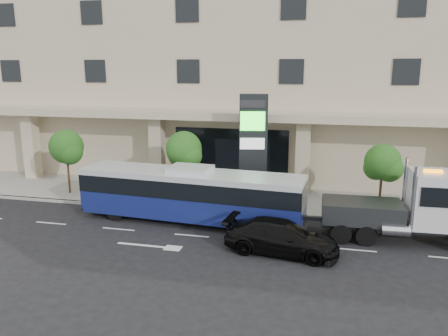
# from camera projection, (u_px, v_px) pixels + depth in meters

# --- Properties ---
(ground) EXTENTS (120.00, 120.00, 0.00)m
(ground) POSITION_uv_depth(u_px,v_px,m) (200.00, 225.00, 23.43)
(ground) COLOR black
(ground) RESTS_ON ground
(sidewalk) EXTENTS (120.00, 6.00, 0.15)m
(sidewalk) POSITION_uv_depth(u_px,v_px,m) (221.00, 197.00, 28.16)
(sidewalk) COLOR gray
(sidewalk) RESTS_ON ground
(curb) EXTENTS (120.00, 0.30, 0.15)m
(curb) POSITION_uv_depth(u_px,v_px,m) (209.00, 212.00, 25.31)
(curb) COLOR gray
(curb) RESTS_ON ground
(convention_center) EXTENTS (60.00, 17.60, 20.00)m
(convention_center) POSITION_uv_depth(u_px,v_px,m) (250.00, 46.00, 35.81)
(convention_center) COLOR #B9AB8B
(convention_center) RESTS_ON ground
(tree_left) EXTENTS (2.27, 2.20, 4.22)m
(tree_left) POSITION_uv_depth(u_px,v_px,m) (67.00, 149.00, 28.31)
(tree_left) COLOR #422B19
(tree_left) RESTS_ON sidewalk
(tree_mid) EXTENTS (2.28, 2.20, 4.38)m
(tree_mid) POSITION_uv_depth(u_px,v_px,m) (184.00, 152.00, 26.53)
(tree_mid) COLOR #422B19
(tree_mid) RESTS_ON sidewalk
(tree_right) EXTENTS (2.10, 2.00, 4.04)m
(tree_right) POSITION_uv_depth(u_px,v_px,m) (383.00, 165.00, 24.08)
(tree_right) COLOR #422B19
(tree_right) RESTS_ON sidewalk
(city_bus) EXTENTS (12.44, 3.53, 3.11)m
(city_bus) POSITION_uv_depth(u_px,v_px,m) (191.00, 194.00, 23.68)
(city_bus) COLOR black
(city_bus) RESTS_ON ground
(tow_truck) EXTENTS (8.72, 2.37, 3.97)m
(tow_truck) POSITION_uv_depth(u_px,v_px,m) (412.00, 209.00, 20.92)
(tow_truck) COLOR #2D3033
(tow_truck) RESTS_ON ground
(black_sedan) EXTENTS (5.44, 2.76, 1.51)m
(black_sedan) POSITION_uv_depth(u_px,v_px,m) (281.00, 237.00, 19.84)
(black_sedan) COLOR black
(black_sedan) RESTS_ON ground
(signage_pylon) EXTENTS (1.73, 0.90, 6.63)m
(signage_pylon) POSITION_uv_depth(u_px,v_px,m) (253.00, 149.00, 25.99)
(signage_pylon) COLOR black
(signage_pylon) RESTS_ON sidewalk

